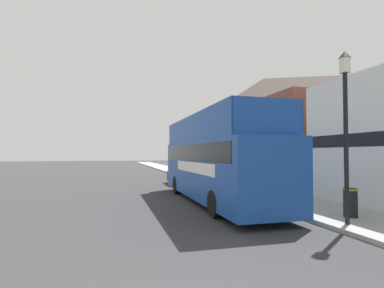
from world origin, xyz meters
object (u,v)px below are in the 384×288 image
(lamp_post_second, at_px, (231,137))
(parked_car_ahead_of_bus, at_px, (184,175))
(lamp_post_third, at_px, (195,137))
(litter_bin, at_px, (350,202))
(lamp_post_nearest, at_px, (345,106))
(tour_bus, at_px, (214,163))

(lamp_post_second, bearing_deg, parked_car_ahead_of_bus, 106.58)
(parked_car_ahead_of_bus, height_order, lamp_post_third, lamp_post_third)
(litter_bin, bearing_deg, lamp_post_second, 97.48)
(parked_car_ahead_of_bus, distance_m, lamp_post_nearest, 14.10)
(lamp_post_third, bearing_deg, lamp_post_nearest, -90.43)
(parked_car_ahead_of_bus, bearing_deg, lamp_post_third, 60.68)
(lamp_post_nearest, xyz_separation_m, lamp_post_second, (-0.13, 8.54, -0.49))
(lamp_post_nearest, bearing_deg, lamp_post_third, 89.57)
(tour_bus, bearing_deg, litter_bin, -57.89)
(lamp_post_third, bearing_deg, lamp_post_second, -91.73)
(tour_bus, distance_m, litter_bin, 5.93)
(lamp_post_nearest, distance_m, litter_bin, 3.28)
(lamp_post_nearest, relative_size, lamp_post_third, 1.01)
(lamp_post_third, distance_m, litter_bin, 16.57)
(parked_car_ahead_of_bus, xyz_separation_m, lamp_post_nearest, (1.66, -13.67, 3.03))
(lamp_post_nearest, distance_m, lamp_post_second, 8.56)
(parked_car_ahead_of_bus, xyz_separation_m, lamp_post_second, (1.53, -5.12, 2.54))
(lamp_post_nearest, bearing_deg, litter_bin, 42.60)
(lamp_post_second, height_order, litter_bin, lamp_post_second)
(tour_bus, bearing_deg, lamp_post_second, 54.04)
(lamp_post_second, relative_size, litter_bin, 4.64)
(parked_car_ahead_of_bus, height_order, lamp_post_second, lamp_post_second)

